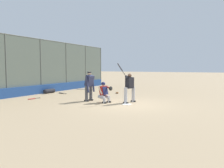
{
  "coord_description": "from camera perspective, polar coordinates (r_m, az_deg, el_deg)",
  "views": [
    {
      "loc": [
        10.6,
        4.79,
        1.99
      ],
      "look_at": [
        -0.17,
        -1.0,
        1.05
      ],
      "focal_mm": 35.0,
      "sensor_mm": 36.0,
      "label": 1
    }
  ],
  "objects": [
    {
      "name": "ground_plane",
      "position": [
        11.8,
        3.9,
        -5.32
      ],
      "size": [
        160.0,
        160.0,
        0.0
      ],
      "primitive_type": "plane",
      "color": "tan"
    },
    {
      "name": "home_plate_marker",
      "position": [
        11.8,
        3.9,
        -5.3
      ],
      "size": [
        0.43,
        0.43,
        0.01
      ],
      "primitive_type": "cube",
      "color": "white",
      "rests_on": "ground_plane"
    },
    {
      "name": "backstop_fence",
      "position": [
        16.49,
        -21.82,
        4.66
      ],
      "size": [
        20.59,
        0.08,
        4.14
      ],
      "color": "#515651",
      "rests_on": "ground_plane"
    },
    {
      "name": "padding_wall",
      "position": [
        16.5,
        -21.41,
        -1.7
      ],
      "size": [
        20.1,
        0.18,
        0.65
      ],
      "primitive_type": "cube",
      "color": "navy",
      "rests_on": "ground_plane"
    },
    {
      "name": "batter_at_plate",
      "position": [
        12.24,
        4.58,
        -0.72
      ],
      "size": [
        0.94,
        0.79,
        2.22
      ],
      "rotation": [
        0.0,
        0.0,
        -0.21
      ],
      "color": "#B7B7BC",
      "rests_on": "ground_plane"
    },
    {
      "name": "catcher_behind_plate",
      "position": [
        12.27,
        -2.0,
        -2.07
      ],
      "size": [
        0.65,
        0.79,
        1.17
      ],
      "rotation": [
        0.0,
        0.0,
        -0.17
      ],
      "color": "#B7B7BC",
      "rests_on": "ground_plane"
    },
    {
      "name": "umpire_home",
      "position": [
        12.89,
        -5.96,
        -0.32
      ],
      "size": [
        0.71,
        0.45,
        1.74
      ],
      "rotation": [
        0.0,
        0.0,
        -0.07
      ],
      "color": "#4C4C51",
      "rests_on": "ground_plane"
    },
    {
      "name": "spare_bat_near_backstop",
      "position": [
        16.92,
        -12.99,
        -2.36
      ],
      "size": [
        0.19,
        0.85,
        0.07
      ],
      "rotation": [
        0.0,
        0.0,
        4.55
      ],
      "color": "black",
      "rests_on": "ground_plane"
    },
    {
      "name": "spare_bat_by_padding",
      "position": [
        19.75,
        -7.72,
        -1.33
      ],
      "size": [
        0.47,
        0.74,
        0.07
      ],
      "rotation": [
        0.0,
        0.0,
        2.11
      ],
      "color": "black",
      "rests_on": "ground_plane"
    },
    {
      "name": "spare_bat_third_base_side",
      "position": [
        14.5,
        -20.02,
        -3.63
      ],
      "size": [
        0.87,
        0.16,
        0.07
      ],
      "rotation": [
        0.0,
        0.0,
        6.15
      ],
      "color": "black",
      "rests_on": "ground_plane"
    },
    {
      "name": "fielding_glove_on_dirt",
      "position": [
        16.59,
        1.36,
        -2.29
      ],
      "size": [
        0.32,
        0.24,
        0.12
      ],
      "color": "brown",
      "rests_on": "ground_plane"
    },
    {
      "name": "equipment_bag_dugout_side",
      "position": [
        17.46,
        -16.04,
        -1.77
      ],
      "size": [
        1.19,
        0.33,
        0.33
      ],
      "color": "black",
      "rests_on": "ground_plane"
    }
  ]
}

